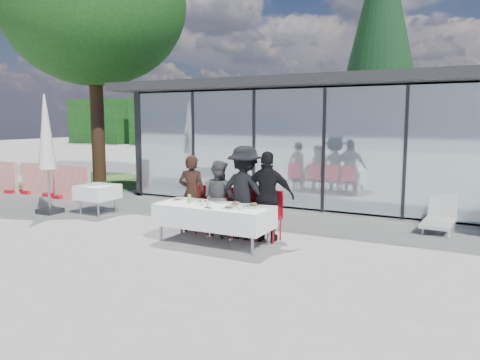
% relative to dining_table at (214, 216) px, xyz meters
% --- Properties ---
extents(ground, '(90.00, 90.00, 0.00)m').
position_rel_dining_table_xyz_m(ground, '(-0.06, -0.26, -0.54)').
color(ground, gray).
rests_on(ground, ground).
extents(pavilion, '(14.80, 8.80, 3.44)m').
position_rel_dining_table_xyz_m(pavilion, '(1.95, 7.90, 1.61)').
color(pavilion, gray).
rests_on(pavilion, ground).
extents(treeline, '(62.50, 2.00, 4.40)m').
position_rel_dining_table_xyz_m(treeline, '(-2.06, 27.74, 1.66)').
color(treeline, '#123A13').
rests_on(treeline, ground).
extents(dining_table, '(2.26, 0.96, 0.75)m').
position_rel_dining_table_xyz_m(dining_table, '(0.00, 0.00, 0.00)').
color(dining_table, white).
rests_on(dining_table, ground).
extents(diner_a, '(0.71, 0.71, 1.63)m').
position_rel_dining_table_xyz_m(diner_a, '(-0.90, 0.62, 0.28)').
color(diner_a, black).
rests_on(diner_a, ground).
extents(diner_chair_a, '(0.44, 0.44, 0.97)m').
position_rel_dining_table_xyz_m(diner_chair_a, '(-0.90, 0.75, -0.00)').
color(diner_chair_a, '#B80C1B').
rests_on(diner_chair_a, ground).
extents(diner_b, '(0.93, 0.93, 1.55)m').
position_rel_dining_table_xyz_m(diner_b, '(-0.24, 0.62, 0.24)').
color(diner_b, '#535353').
rests_on(diner_b, ground).
extents(diner_chair_b, '(0.44, 0.44, 0.97)m').
position_rel_dining_table_xyz_m(diner_chair_b, '(-0.24, 0.75, -0.00)').
color(diner_chair_b, '#B80C1B').
rests_on(diner_chair_b, ground).
extents(diner_c, '(1.27, 1.27, 1.86)m').
position_rel_dining_table_xyz_m(diner_c, '(0.35, 0.62, 0.39)').
color(diner_c, black).
rests_on(diner_c, ground).
extents(diner_chair_c, '(0.44, 0.44, 0.97)m').
position_rel_dining_table_xyz_m(diner_chair_c, '(0.35, 0.75, -0.00)').
color(diner_chair_c, '#B80C1B').
rests_on(diner_chair_c, ground).
extents(diner_d, '(1.24, 1.24, 1.77)m').
position_rel_dining_table_xyz_m(diner_d, '(0.86, 0.62, 0.35)').
color(diner_d, black).
rests_on(diner_d, ground).
extents(diner_chair_d, '(0.44, 0.44, 0.97)m').
position_rel_dining_table_xyz_m(diner_chair_d, '(0.86, 0.75, -0.00)').
color(diner_chair_d, '#B80C1B').
rests_on(diner_chair_d, ground).
extents(plate_a, '(0.27, 0.27, 0.07)m').
position_rel_dining_table_xyz_m(plate_a, '(-0.91, 0.11, 0.24)').
color(plate_a, silver).
rests_on(plate_a, dining_table).
extents(plate_b, '(0.27, 0.27, 0.07)m').
position_rel_dining_table_xyz_m(plate_b, '(-0.34, 0.15, 0.24)').
color(plate_b, silver).
rests_on(plate_b, dining_table).
extents(plate_c, '(0.27, 0.27, 0.07)m').
position_rel_dining_table_xyz_m(plate_c, '(0.39, 0.20, 0.24)').
color(plate_c, silver).
rests_on(plate_c, dining_table).
extents(plate_d, '(0.27, 0.27, 0.07)m').
position_rel_dining_table_xyz_m(plate_d, '(0.74, 0.23, 0.24)').
color(plate_d, silver).
rests_on(plate_d, dining_table).
extents(plate_extra, '(0.27, 0.27, 0.07)m').
position_rel_dining_table_xyz_m(plate_extra, '(0.45, -0.20, 0.24)').
color(plate_extra, silver).
rests_on(plate_extra, dining_table).
extents(juice_bottle, '(0.06, 0.06, 0.17)m').
position_rel_dining_table_xyz_m(juice_bottle, '(-0.53, -0.04, 0.30)').
color(juice_bottle, '#92BB4E').
rests_on(juice_bottle, dining_table).
extents(drinking_glasses, '(0.88, 0.14, 0.10)m').
position_rel_dining_table_xyz_m(drinking_glasses, '(0.18, -0.19, 0.26)').
color(drinking_glasses, silver).
rests_on(drinking_glasses, dining_table).
extents(folded_eyeglasses, '(0.14, 0.03, 0.01)m').
position_rel_dining_table_xyz_m(folded_eyeglasses, '(0.09, -0.34, 0.22)').
color(folded_eyeglasses, black).
rests_on(folded_eyeglasses, dining_table).
extents(spare_table_left, '(0.86, 0.86, 0.74)m').
position_rel_dining_table_xyz_m(spare_table_left, '(-4.04, 1.06, 0.02)').
color(spare_table_left, white).
rests_on(spare_table_left, ground).
extents(spare_chair_b, '(0.49, 0.49, 0.97)m').
position_rel_dining_table_xyz_m(spare_chair_b, '(3.93, 4.15, -0.00)').
color(spare_chair_b, '#B80C1B').
rests_on(spare_chair_b, ground).
extents(market_umbrella, '(0.50, 0.50, 3.00)m').
position_rel_dining_table_xyz_m(market_umbrella, '(-5.20, 0.55, 1.36)').
color(market_umbrella, black).
rests_on(market_umbrella, ground).
extents(lounger, '(0.68, 1.37, 0.72)m').
position_rel_dining_table_xyz_m(lounger, '(3.76, 3.30, -0.28)').
color(lounger, silver).
rests_on(lounger, ground).
extents(deciduous_tree, '(7.04, 6.40, 9.38)m').
position_rel_dining_table_xyz_m(deciduous_tree, '(-8.56, 5.74, 5.94)').
color(deciduous_tree, '#382316').
rests_on(deciduous_tree, ground).
extents(conifer_tree, '(4.00, 4.00, 10.50)m').
position_rel_dining_table_xyz_m(conifer_tree, '(0.44, 12.74, 5.45)').
color(conifer_tree, '#382316').
rests_on(conifer_tree, ground).
extents(grass_patch, '(5.00, 5.00, 0.02)m').
position_rel_dining_table_xyz_m(grass_patch, '(-8.56, 5.74, -0.53)').
color(grass_patch, '#385926').
rests_on(grass_patch, ground).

